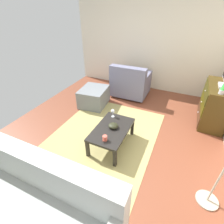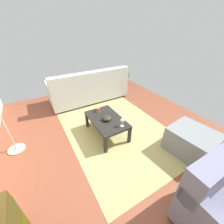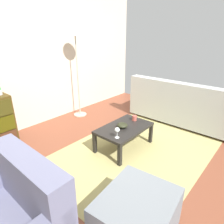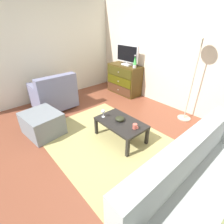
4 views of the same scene
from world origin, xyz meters
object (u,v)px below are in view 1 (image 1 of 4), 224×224
at_px(bowl_decorative, 113,126).
at_px(armchair, 130,83).
at_px(lava_lamp, 224,86).
at_px(wine_glass, 113,111).
at_px(mug, 105,138).
at_px(ottoman, 94,97).
at_px(dresser, 214,104).
at_px(coffee_table, 112,131).
at_px(couch_large, 27,205).

bearing_deg(bowl_decorative, armchair, -169.24).
xyz_separation_m(lava_lamp, bowl_decorative, (1.10, -1.57, -0.58)).
distance_m(wine_glass, bowl_decorative, 0.34).
relative_size(mug, ottoman, 0.16).
bearing_deg(dresser, coffee_table, -46.51).
bearing_deg(dresser, mug, -40.84).
xyz_separation_m(wine_glass, armchair, (-1.62, -0.22, -0.13)).
xyz_separation_m(dresser, bowl_decorative, (1.50, -1.61, -0.01)).
relative_size(lava_lamp, coffee_table, 0.37).
distance_m(coffee_table, wine_glass, 0.39).
height_order(coffee_table, mug, mug).
height_order(dresser, lava_lamp, lava_lamp).
distance_m(couch_large, ottoman, 2.76).
distance_m(dresser, lava_lamp, 0.69).
height_order(dresser, couch_large, couch_large).
distance_m(dresser, bowl_decorative, 2.20).
distance_m(dresser, wine_glass, 2.13).
bearing_deg(bowl_decorative, dresser, 132.99).
height_order(couch_large, ottoman, couch_large).
bearing_deg(armchair, couch_large, 0.89).
bearing_deg(coffee_table, ottoman, -138.11).
relative_size(coffee_table, wine_glass, 5.66).
bearing_deg(armchair, dresser, 77.97).
distance_m(mug, couch_large, 1.29).
xyz_separation_m(couch_large, armchair, (-3.51, -0.05, 0.02)).
relative_size(lava_lamp, couch_large, 0.16).
bearing_deg(ottoman, dresser, 99.20).
bearing_deg(armchair, lava_lamp, 67.02).
bearing_deg(ottoman, bowl_decorative, 43.22).
distance_m(lava_lamp, couch_large, 3.34).
height_order(armchair, ottoman, armchair).
height_order(bowl_decorative, couch_large, couch_large).
bearing_deg(dresser, armchair, -102.03).
bearing_deg(mug, dresser, 139.16).
distance_m(lava_lamp, ottoman, 2.69).
xyz_separation_m(lava_lamp, wine_glass, (0.81, -1.71, -0.50)).
height_order(dresser, bowl_decorative, dresser).
bearing_deg(ottoman, lava_lamp, 90.59).
distance_m(dresser, couch_large, 3.64).
bearing_deg(mug, armchair, -170.56).
bearing_deg(lava_lamp, bowl_decorative, -54.86).
bearing_deg(bowl_decorative, ottoman, -136.78).
bearing_deg(ottoman, coffee_table, 41.89).
xyz_separation_m(bowl_decorative, ottoman, (-1.08, -1.01, -0.19)).
bearing_deg(lava_lamp, ottoman, -89.41).
relative_size(dresser, lava_lamp, 3.02).
xyz_separation_m(coffee_table, wine_glass, (-0.33, -0.13, 0.16)).
bearing_deg(coffee_table, couch_large, -10.90).
xyz_separation_m(dresser, lava_lamp, (0.40, -0.04, 0.56)).
bearing_deg(couch_large, ottoman, -165.28).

